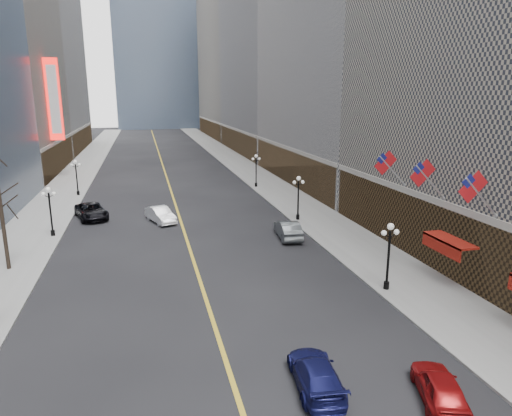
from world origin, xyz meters
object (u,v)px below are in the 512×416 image
streetlamp_east_2 (298,193)px  streetlamp_east_3 (256,167)px  streetlamp_west_3 (76,174)px  car_sb_mid (440,387)px  streetlamp_east_1 (389,249)px  car_nb_far (91,211)px  streetlamp_west_2 (50,206)px  car_sb_far (288,229)px  car_sb_near (316,374)px  car_nb_mid (161,215)px

streetlamp_east_2 → streetlamp_east_3: 18.00m
streetlamp_west_3 → car_sb_mid: streetlamp_west_3 is taller
streetlamp_east_1 → car_nb_far: (-20.80, 23.99, -2.10)m
streetlamp_west_2 → streetlamp_east_3: bearing=37.3°
streetlamp_east_1 → car_sb_mid: (-3.58, -10.73, -2.20)m
streetlamp_east_1 → car_sb_mid: 11.53m
streetlamp_east_2 → car_sb_far: bearing=-117.4°
streetlamp_east_1 → car_sb_far: streetlamp_east_1 is taller
streetlamp_east_3 → streetlamp_west_2: (-23.60, -18.00, 0.00)m
streetlamp_west_2 → car_sb_far: streetlamp_west_2 is taller
car_sb_mid → streetlamp_west_2: bearing=-36.6°
streetlamp_east_1 → car_sb_mid: size_ratio=1.10×
streetlamp_east_2 → car_sb_near: 27.91m
streetlamp_west_2 → car_sb_near: size_ratio=0.97×
streetlamp_east_2 → car_nb_mid: streetlamp_east_2 is taller
streetlamp_east_1 → car_nb_far: size_ratio=0.78×
streetlamp_east_3 → streetlamp_east_1: bearing=-90.0°
streetlamp_east_1 → streetlamp_east_2: (0.00, 18.00, 0.00)m
streetlamp_east_3 → car_sb_mid: (-3.58, -46.73, -2.20)m
streetlamp_east_3 → car_sb_mid: streetlamp_east_3 is taller
streetlamp_east_1 → car_nb_mid: bearing=123.5°
streetlamp_west_2 → car_sb_mid: bearing=-55.1°
car_sb_mid → car_sb_near: bearing=-6.3°
streetlamp_east_2 → streetlamp_east_1: bearing=-90.0°
streetlamp_west_3 → streetlamp_east_1: bearing=-56.8°
streetlamp_west_2 → car_nb_mid: streetlamp_west_2 is taller
streetlamp_east_2 → car_sb_mid: bearing=-97.1°
car_nb_mid → car_sb_near: car_nb_mid is taller
streetlamp_east_2 → car_sb_mid: streetlamp_east_2 is taller
streetlamp_east_1 → car_sb_far: size_ratio=0.91×
car_sb_far → car_sb_mid: bearing=93.1°
streetlamp_west_3 → car_sb_mid: (20.02, -46.73, -2.20)m
streetlamp_east_1 → car_sb_mid: streetlamp_east_1 is taller
car_sb_near → streetlamp_west_3: bearing=-64.6°
car_sb_near → car_sb_mid: bearing=161.7°
car_nb_mid → streetlamp_east_2: bearing=-31.3°
car_sb_far → streetlamp_west_2: bearing=-9.6°
streetlamp_east_1 → streetlamp_west_2: same height
car_sb_near → car_sb_mid: 5.19m
streetlamp_east_2 → car_nb_far: streetlamp_east_2 is taller
streetlamp_east_3 → car_nb_mid: streetlamp_east_3 is taller
streetlamp_west_2 → car_sb_far: 21.59m
streetlamp_east_1 → streetlamp_east_3: 36.00m
car_nb_mid → car_sb_far: (11.00, -8.23, 0.03)m
car_nb_mid → car_nb_far: (-7.00, 3.17, 0.02)m
streetlamp_west_2 → car_nb_mid: 10.42m
streetlamp_east_1 → streetlamp_west_3: 43.05m
streetlamp_east_2 → car_sb_far: 6.43m
car_sb_far → car_nb_far: bearing=-27.4°
streetlamp_east_3 → car_nb_mid: 20.62m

